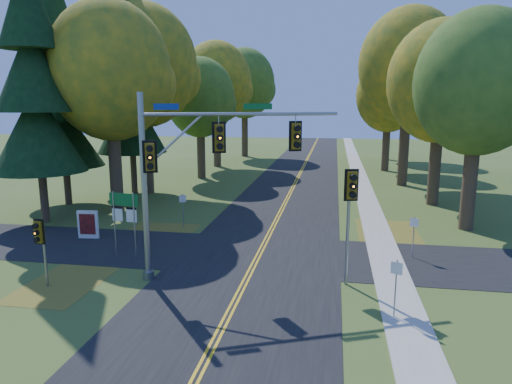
% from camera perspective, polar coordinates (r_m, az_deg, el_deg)
% --- Properties ---
extents(ground, '(160.00, 160.00, 0.00)m').
position_cam_1_polar(ground, '(21.27, -0.48, -9.50)').
color(ground, '#39501C').
rests_on(ground, ground).
extents(road_main, '(8.00, 160.00, 0.02)m').
position_cam_1_polar(road_main, '(21.26, -0.48, -9.47)').
color(road_main, black).
rests_on(road_main, ground).
extents(road_cross, '(60.00, 6.00, 0.02)m').
position_cam_1_polar(road_cross, '(23.12, 0.41, -7.76)').
color(road_cross, black).
rests_on(road_cross, ground).
extents(centerline_left, '(0.10, 160.00, 0.01)m').
position_cam_1_polar(centerline_left, '(21.27, -0.75, -9.42)').
color(centerline_left, gold).
rests_on(centerline_left, road_main).
extents(centerline_right, '(0.10, 160.00, 0.01)m').
position_cam_1_polar(centerline_right, '(21.24, -0.21, -9.45)').
color(centerline_right, gold).
rests_on(centerline_right, road_main).
extents(sidewalk_east, '(1.60, 160.00, 0.06)m').
position_cam_1_polar(sidewalk_east, '(21.12, 16.58, -10.03)').
color(sidewalk_east, '#9E998E').
rests_on(sidewalk_east, ground).
extents(leaf_patch_w_near, '(4.00, 6.00, 0.00)m').
position_cam_1_polar(leaf_patch_w_near, '(26.71, -12.83, -5.44)').
color(leaf_patch_w_near, brown).
rests_on(leaf_patch_w_near, ground).
extents(leaf_patch_e, '(3.50, 8.00, 0.00)m').
position_cam_1_polar(leaf_patch_e, '(26.86, 16.39, -5.53)').
color(leaf_patch_e, brown).
rests_on(leaf_patch_e, ground).
extents(leaf_patch_w_far, '(3.00, 5.00, 0.00)m').
position_cam_1_polar(leaf_patch_w_far, '(21.28, -22.68, -10.36)').
color(leaf_patch_w_far, brown).
rests_on(leaf_patch_w_far, ground).
extents(tree_w_a, '(8.00, 8.00, 14.15)m').
position_cam_1_polar(tree_w_a, '(32.54, -17.62, 14.12)').
color(tree_w_a, '#38281C').
rests_on(tree_w_a, ground).
extents(tree_e_a, '(7.20, 7.20, 12.73)m').
position_cam_1_polar(tree_e_a, '(29.50, 26.14, 12.03)').
color(tree_e_a, '#38281C').
rests_on(tree_e_a, ground).
extents(tree_w_b, '(8.60, 8.60, 15.38)m').
position_cam_1_polar(tree_w_b, '(39.10, -13.73, 15.02)').
color(tree_w_b, '#38281C').
rests_on(tree_w_b, ground).
extents(tree_e_b, '(7.60, 7.60, 13.33)m').
position_cam_1_polar(tree_e_b, '(35.97, 22.22, 12.55)').
color(tree_e_b, '#38281C').
rests_on(tree_e_b, ground).
extents(tree_w_c, '(6.80, 6.80, 11.91)m').
position_cam_1_polar(tree_w_c, '(45.96, -6.92, 11.59)').
color(tree_w_c, '#38281C').
rests_on(tree_w_c, ground).
extents(tree_e_c, '(8.80, 8.80, 15.79)m').
position_cam_1_polar(tree_e_c, '(43.86, 18.66, 14.68)').
color(tree_e_c, '#38281C').
rests_on(tree_e_c, ground).
extents(tree_w_d, '(8.20, 8.20, 14.56)m').
position_cam_1_polar(tree_w_d, '(54.57, -4.90, 13.46)').
color(tree_w_d, '#38281C').
rests_on(tree_w_d, ground).
extents(tree_e_d, '(7.00, 7.00, 12.32)m').
position_cam_1_polar(tree_e_d, '(52.78, 16.31, 11.47)').
color(tree_e_d, '#38281C').
rests_on(tree_e_d, ground).
extents(tree_w_e, '(8.40, 8.40, 14.97)m').
position_cam_1_polar(tree_w_e, '(64.94, -1.36, 13.37)').
color(tree_w_e, '#38281C').
rests_on(tree_w_e, ground).
extents(tree_e_e, '(7.80, 7.80, 13.74)m').
position_cam_1_polar(tree_e_e, '(63.57, 16.39, 12.19)').
color(tree_e_e, '#38281C').
rests_on(tree_e_e, ground).
extents(pine_a, '(5.60, 5.60, 19.48)m').
position_cam_1_polar(pine_a, '(31.36, -26.12, 13.10)').
color(pine_a, '#38281C').
rests_on(pine_a, ground).
extents(pine_b, '(5.60, 5.60, 17.31)m').
position_cam_1_polar(pine_b, '(36.31, -23.29, 11.28)').
color(pine_b, '#38281C').
rests_on(pine_b, ground).
extents(pine_c, '(5.60, 5.60, 20.56)m').
position_cam_1_polar(pine_c, '(39.31, -15.62, 13.92)').
color(pine_c, '#38281C').
rests_on(pine_c, ground).
extents(traffic_mast, '(8.09, 3.80, 7.91)m').
position_cam_1_polar(traffic_mast, '(19.41, -7.56, 3.92)').
color(traffic_mast, gray).
rests_on(traffic_mast, ground).
extents(east_signal_pole, '(0.56, 0.66, 4.92)m').
position_cam_1_polar(east_signal_pole, '(18.60, 11.73, -0.77)').
color(east_signal_pole, '#93949B').
rests_on(east_signal_pole, ground).
extents(ped_signal_pole, '(0.46, 0.53, 2.92)m').
position_cam_1_polar(ped_signal_pole, '(20.36, -25.38, -5.11)').
color(ped_signal_pole, gray).
rests_on(ped_signal_pole, ground).
extents(route_sign_cluster, '(1.54, 0.27, 3.32)m').
position_cam_1_polar(route_sign_cluster, '(22.80, -16.16, -2.38)').
color(route_sign_cluster, gray).
rests_on(route_sign_cluster, ground).
extents(info_kiosk, '(1.17, 0.27, 1.60)m').
position_cam_1_polar(info_kiosk, '(27.17, -20.26, -3.85)').
color(info_kiosk, silver).
rests_on(info_kiosk, ground).
extents(reg_sign_e_north, '(0.38, 0.15, 2.06)m').
position_cam_1_polar(reg_sign_e_north, '(23.55, 19.12, -4.47)').
color(reg_sign_e_north, gray).
rests_on(reg_sign_e_north, ground).
extents(reg_sign_e_south, '(0.39, 0.19, 2.15)m').
position_cam_1_polar(reg_sign_e_south, '(16.85, 17.10, -10.30)').
color(reg_sign_e_south, gray).
rests_on(reg_sign_e_south, ground).
extents(reg_sign_w, '(0.40, 0.15, 2.13)m').
position_cam_1_polar(reg_sign_w, '(27.73, -9.13, -1.59)').
color(reg_sign_w, gray).
rests_on(reg_sign_w, ground).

